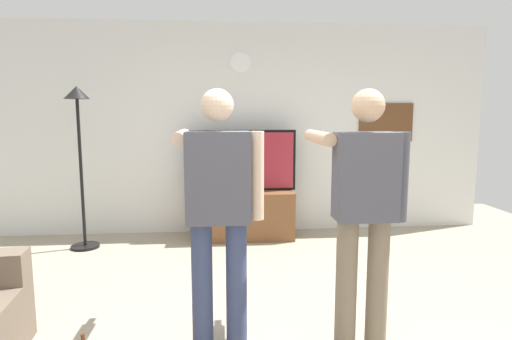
{
  "coord_description": "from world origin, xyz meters",
  "views": [
    {
      "loc": [
        -0.35,
        -2.55,
        1.56
      ],
      "look_at": [
        -0.02,
        1.2,
        1.05
      ],
      "focal_mm": 29.4,
      "sensor_mm": 36.0,
      "label": 1
    }
  ],
  "objects": [
    {
      "name": "back_wall",
      "position": [
        0.0,
        2.95,
        1.35
      ],
      "size": [
        6.4,
        0.1,
        2.7
      ],
      "primitive_type": "cube",
      "color": "silver",
      "rests_on": "ground_plane"
    },
    {
      "name": "person_standing_nearer_couch",
      "position": [
        0.58,
        0.04,
        0.97
      ],
      "size": [
        0.56,
        0.78,
        1.71
      ],
      "color": "#7A6B56",
      "rests_on": "ground_plane"
    },
    {
      "name": "wall_clock",
      "position": [
        -0.07,
        2.89,
        2.2
      ],
      "size": [
        0.26,
        0.03,
        0.26
      ],
      "primitive_type": "cylinder",
      "rotation": [
        1.57,
        0.0,
        0.0
      ],
      "color": "white"
    },
    {
      "name": "person_standing_nearer_lamp",
      "position": [
        -0.36,
        0.15,
        0.98
      ],
      "size": [
        0.6,
        0.78,
        1.72
      ],
      "color": "#384266",
      "rests_on": "ground_plane"
    },
    {
      "name": "tv_stand",
      "position": [
        -0.07,
        2.6,
        0.3
      ],
      "size": [
        1.26,
        0.57,
        0.59
      ],
      "color": "brown",
      "rests_on": "ground_plane"
    },
    {
      "name": "framed_picture",
      "position": [
        1.87,
        2.9,
        1.44
      ],
      "size": [
        0.73,
        0.04,
        0.51
      ],
      "primitive_type": "cube",
      "color": "brown"
    },
    {
      "name": "floor_lamp",
      "position": [
        -1.93,
        2.34,
        1.33
      ],
      "size": [
        0.32,
        0.32,
        1.86
      ],
      "color": "black",
      "rests_on": "ground_plane"
    },
    {
      "name": "television",
      "position": [
        -0.07,
        2.65,
        0.97
      ],
      "size": [
        1.35,
        0.07,
        0.76
      ],
      "color": "black",
      "rests_on": "tv_stand"
    }
  ]
}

